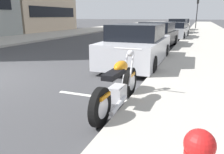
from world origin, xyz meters
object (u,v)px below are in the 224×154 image
parked_motorcycle (118,87)px  parked_car_at_intersection (138,46)px  parked_car_near_corner (175,31)px  parked_car_across_street (178,27)px  traffic_signal_near_corner (198,6)px  parked_car_behind_motorcycle (157,36)px  parked_car_second_in_row (182,25)px

parked_motorcycle → parked_car_at_intersection: bearing=11.2°
parked_motorcycle → parked_car_near_corner: 15.12m
parked_car_near_corner → parked_car_across_street: size_ratio=1.01×
parked_car_near_corner → traffic_signal_near_corner: bearing=-2.7°
parked_car_behind_motorcycle → parked_car_near_corner: 5.77m
parked_car_near_corner → parked_car_second_in_row: 10.84m
parked_car_across_street → parked_car_at_intersection: bearing=-177.5°
parked_car_second_in_row → parked_car_behind_motorcycle: bearing=178.3°
parked_car_behind_motorcycle → traffic_signal_near_corner: (20.11, -1.80, 2.44)m
parked_motorcycle → parked_car_near_corner: (15.11, 0.47, 0.20)m
parked_car_at_intersection → parked_car_behind_motorcycle: (5.15, 0.19, -0.03)m
parked_car_at_intersection → parked_car_across_street: bearing=-0.8°
parked_car_across_street → traffic_signal_near_corner: (9.10, -1.56, 2.40)m
parked_motorcycle → traffic_signal_near_corner: size_ratio=0.54×
parked_car_behind_motorcycle → parked_car_near_corner: size_ratio=1.09×
parked_car_behind_motorcycle → parked_motorcycle: bearing=-170.7°
parked_motorcycle → traffic_signal_near_corner: (29.47, -0.88, 2.68)m
parked_car_at_intersection → parked_car_across_street: (16.17, -0.04, 0.01)m
parked_car_near_corner → parked_car_across_street: 5.27m
parked_car_behind_motorcycle → parked_car_second_in_row: (16.58, -0.21, 0.01)m
parked_motorcycle → parked_car_behind_motorcycle: parked_car_behind_motorcycle is taller
parked_motorcycle → parked_car_second_in_row: size_ratio=0.49×
parked_motorcycle → parked_car_at_intersection: 4.28m
parked_car_at_intersection → parked_car_second_in_row: bearing=-0.7°
parked_car_behind_motorcycle → parked_car_second_in_row: bearing=2.9°
traffic_signal_near_corner → parked_car_at_intersection: bearing=176.4°
parked_car_at_intersection → traffic_signal_near_corner: 25.43m
parked_car_across_street → traffic_signal_near_corner: size_ratio=1.03×
parked_motorcycle → parked_car_behind_motorcycle: bearing=7.1°
parked_motorcycle → parked_car_behind_motorcycle: size_ratio=0.47×
parked_car_second_in_row → parked_car_near_corner: bearing=-179.8°
parked_car_across_street → parked_car_second_in_row: 5.57m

